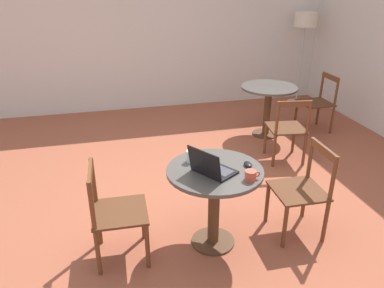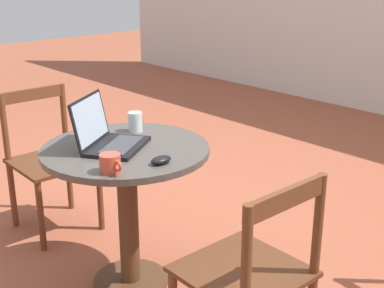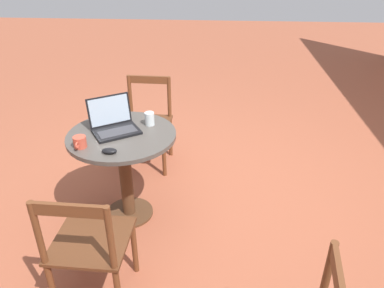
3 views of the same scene
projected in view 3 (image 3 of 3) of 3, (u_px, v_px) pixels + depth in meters
ground_plane at (202, 206)px, 3.09m from camera, size 16.00×16.00×0.00m
cafe_table_near at (124, 154)px, 2.74m from camera, size 0.78×0.78×0.72m
chair_near_left at (148, 122)px, 3.51m from camera, size 0.44×0.44×0.83m
chair_near_right at (89, 246)px, 2.11m from camera, size 0.44×0.44×0.83m
laptop at (114, 125)px, 2.68m from camera, size 0.39×0.41×0.23m
mouse at (109, 151)px, 2.41m from camera, size 0.06×0.10×0.03m
mug at (80, 142)px, 2.47m from camera, size 0.12×0.09×0.08m
drinking_glass at (150, 119)px, 2.76m from camera, size 0.07×0.07×0.10m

